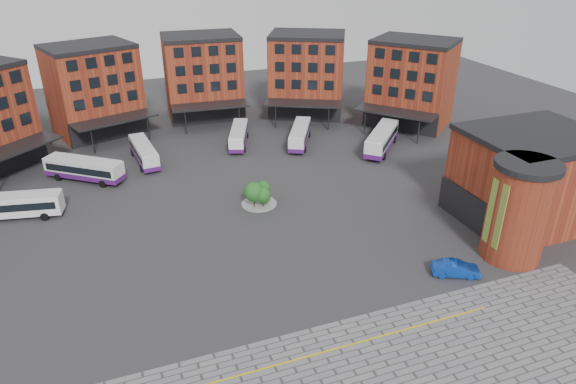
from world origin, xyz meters
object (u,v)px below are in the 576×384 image
object	(u,v)px
bus_a	(14,204)
bus_f	(382,139)
bus_d	(239,136)
bus_c	(144,152)
tree_island	(259,193)
blue_car	(456,269)
bus_b	(84,169)
bus_e	(300,135)

from	to	relation	value
bus_a	bus_f	bearing A→B (deg)	-74.45
bus_a	bus_d	bearing A→B (deg)	-54.86
bus_a	bus_c	world-z (taller)	bus_a
bus_d	bus_a	bearing A→B (deg)	-135.91
tree_island	blue_car	size ratio (longest dim) A/B	0.95
bus_b	bus_f	distance (m)	43.53
bus_f	tree_island	bearing A→B (deg)	-112.14
bus_c	bus_e	distance (m)	24.09
bus_a	bus_f	distance (m)	51.28
bus_d	bus_e	world-z (taller)	bus_e
bus_d	bus_e	distance (m)	9.71
bus_b	bus_c	distance (m)	8.99
bus_f	blue_car	xyz separation A→B (m)	(-9.66, -31.57, -1.04)
bus_c	bus_a	bearing A→B (deg)	-149.69
bus_f	blue_car	size ratio (longest dim) A/B	2.27
bus_e	blue_car	distance (m)	38.25
tree_island	bus_a	xyz separation A→B (m)	(-27.74, 7.18, 0.01)
bus_c	tree_island	bearing A→B (deg)	-64.06
bus_e	blue_car	bearing A→B (deg)	-59.88
bus_a	bus_b	xyz separation A→B (m)	(7.81, 8.16, -0.07)
bus_c	blue_car	distance (m)	46.86
bus_c	bus_e	world-z (taller)	bus_e
tree_island	bus_c	bearing A→B (deg)	121.71
bus_e	blue_car	size ratio (longest dim) A/B	2.25
bus_c	bus_f	xyz separation A→B (m)	(35.06, -7.80, 0.24)
bus_d	tree_island	bearing A→B (deg)	-78.65
bus_c	bus_d	world-z (taller)	bus_c
bus_b	tree_island	bearing A→B (deg)	-90.10
bus_b	blue_car	distance (m)	49.17
bus_e	blue_car	world-z (taller)	bus_e
bus_c	blue_car	size ratio (longest dim) A/B	2.25
tree_island	bus_c	world-z (taller)	tree_island
blue_car	bus_c	bearing A→B (deg)	57.68
tree_island	bus_c	size ratio (longest dim) A/B	0.42
bus_b	bus_d	size ratio (longest dim) A/B	1.02
tree_island	bus_f	distance (m)	25.89
bus_b	bus_e	xyz separation A→B (m)	(32.32, 2.40, -0.09)
bus_a	bus_e	size ratio (longest dim) A/B	1.04
bus_d	blue_car	distance (m)	42.75
blue_car	bus_a	bearing A→B (deg)	81.14
tree_island	bus_f	world-z (taller)	tree_island
bus_c	bus_e	bearing A→B (deg)	-8.49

